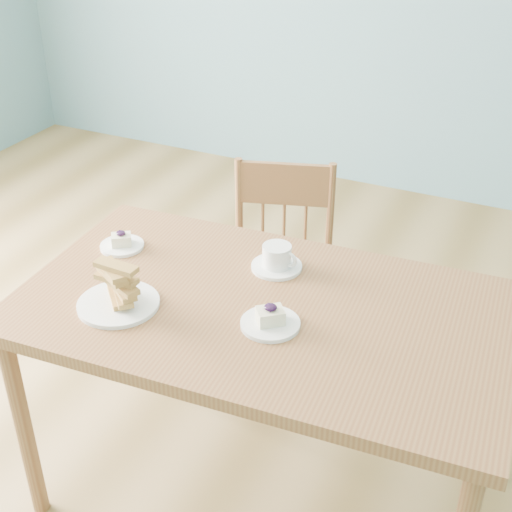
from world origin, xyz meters
TOP-DOWN VIEW (x-y plane):
  - room at (0.00, 0.00)m, footprint 5.01×5.01m
  - dining_table at (0.31, 0.07)m, footprint 1.41×0.87m
  - dining_chair at (0.10, 0.69)m, footprint 0.47×0.46m
  - cheesecake_plate_near at (0.37, -0.00)m, footprint 0.16×0.16m
  - cheesecake_plate_far at (-0.22, 0.17)m, footprint 0.14×0.14m
  - coffee_cup at (0.27, 0.27)m, footprint 0.15×0.15m
  - biscotti_plate at (-0.05, -0.10)m, footprint 0.23×0.23m

SIDE VIEW (x-z plane):
  - dining_chair at x=0.10m, z-range 0.01..0.84m
  - dining_table at x=0.31m, z-range 0.29..1.03m
  - cheesecake_plate_far at x=-0.22m, z-range 0.72..0.78m
  - cheesecake_plate_near at x=0.37m, z-range 0.72..0.78m
  - coffee_cup at x=0.27m, z-range 0.73..0.80m
  - biscotti_plate at x=-0.05m, z-range 0.71..0.85m
  - room at x=0.00m, z-range -0.01..2.71m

